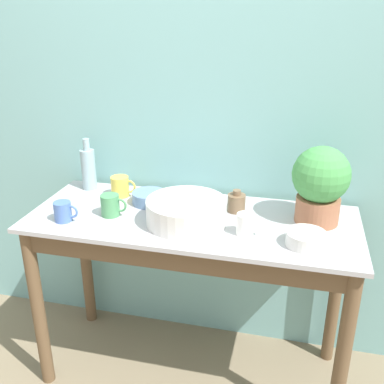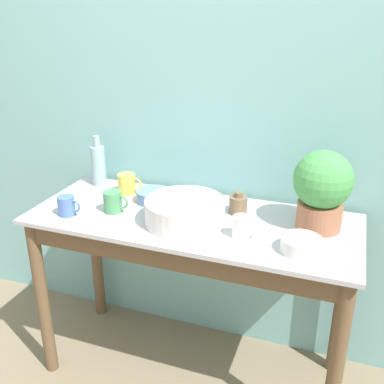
# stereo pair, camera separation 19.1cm
# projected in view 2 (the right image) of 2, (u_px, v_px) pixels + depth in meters

# --- Properties ---
(wall_back) EXTENTS (6.00, 0.05, 2.40)m
(wall_back) POSITION_uv_depth(u_px,v_px,m) (217.00, 121.00, 2.13)
(wall_back) COLOR #7AB2B2
(wall_back) RESTS_ON ground_plane
(counter_table) EXTENTS (1.44, 0.58, 0.85)m
(counter_table) POSITION_uv_depth(u_px,v_px,m) (190.00, 255.00, 2.01)
(counter_table) COLOR brown
(counter_table) RESTS_ON ground_plane
(potted_plant) EXTENTS (0.24, 0.24, 0.33)m
(potted_plant) POSITION_uv_depth(u_px,v_px,m) (322.00, 188.00, 1.80)
(potted_plant) COLOR #A36647
(potted_plant) RESTS_ON counter_table
(bowl_wash_large) EXTENTS (0.34, 0.34, 0.10)m
(bowl_wash_large) POSITION_uv_depth(u_px,v_px,m) (185.00, 211.00, 1.90)
(bowl_wash_large) COLOR silver
(bowl_wash_large) RESTS_ON counter_table
(bottle_tall) EXTENTS (0.07, 0.07, 0.26)m
(bottle_tall) POSITION_uv_depth(u_px,v_px,m) (98.00, 165.00, 2.28)
(bottle_tall) COLOR #93B2BC
(bottle_tall) RESTS_ON counter_table
(bottle_short) EXTENTS (0.08, 0.08, 0.10)m
(bottle_short) POSITION_uv_depth(u_px,v_px,m) (238.00, 204.00, 1.99)
(bottle_short) COLOR brown
(bottle_short) RESTS_ON counter_table
(mug_yellow) EXTENTS (0.12, 0.09, 0.10)m
(mug_yellow) POSITION_uv_depth(u_px,v_px,m) (127.00, 184.00, 2.20)
(mug_yellow) COLOR #E5CC4C
(mug_yellow) RESTS_ON counter_table
(mug_green) EXTENTS (0.12, 0.08, 0.10)m
(mug_green) POSITION_uv_depth(u_px,v_px,m) (113.00, 202.00, 2.00)
(mug_green) COLOR #4C935B
(mug_green) RESTS_ON counter_table
(mug_blue) EXTENTS (0.11, 0.07, 0.09)m
(mug_blue) POSITION_uv_depth(u_px,v_px,m) (67.00, 206.00, 1.97)
(mug_blue) COLOR #4C70B7
(mug_blue) RESTS_ON counter_table
(mug_white) EXTENTS (0.11, 0.07, 0.09)m
(mug_white) POSITION_uv_depth(u_px,v_px,m) (242.00, 227.00, 1.78)
(mug_white) COLOR white
(mug_white) RESTS_ON counter_table
(bowl_small_enamel_white) EXTENTS (0.16, 0.16, 0.05)m
(bowl_small_enamel_white) POSITION_uv_depth(u_px,v_px,m) (301.00, 245.00, 1.68)
(bowl_small_enamel_white) COLOR silver
(bowl_small_enamel_white) RESTS_ON counter_table
(bowl_small_blue) EXTENTS (0.16, 0.16, 0.06)m
(bowl_small_blue) POSITION_uv_depth(u_px,v_px,m) (153.00, 196.00, 2.11)
(bowl_small_blue) COLOR #6684B2
(bowl_small_blue) RESTS_ON counter_table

